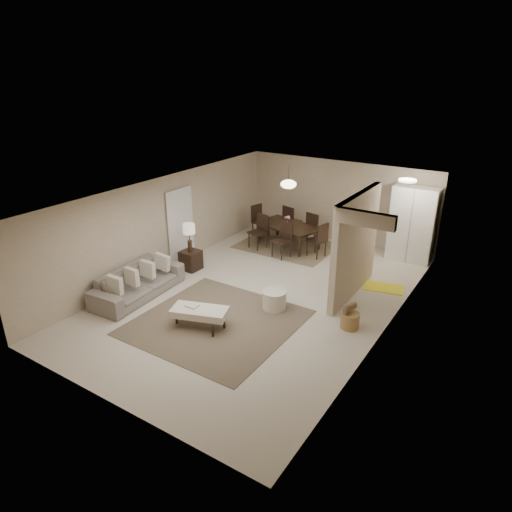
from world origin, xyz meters
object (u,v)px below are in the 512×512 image
Objects in this scene: sofa at (138,282)px; ottoman_bench at (200,312)px; round_pouf at (274,300)px; side_table at (191,260)px; pantry_cabinet at (413,224)px; dining_table at (287,236)px; wicker_basket at (350,320)px.

sofa is 1.88× the size of ottoman_bench.
sofa is at bearing -158.44° from round_pouf.
pantry_cabinet is at bearing 39.03° from side_table.
dining_table is (-3.41, -0.95, -0.71)m from pantry_cabinet.
sofa is 4.57× the size of side_table.
pantry_cabinet is at bearing 46.79° from ottoman_bench.
side_table is 3.20m from dining_table.
side_table is (-2.07, 2.16, -0.07)m from ottoman_bench.
dining_table is (1.39, 4.76, -0.01)m from sofa.
round_pouf is at bearing -51.18° from dining_table.
ottoman_bench is 1.77m from round_pouf.
wicker_basket is (4.80, 1.35, -0.18)m from sofa.
sofa reaches higher than dining_table.
side_table is at bearing 167.73° from round_pouf.
ottoman_bench reaches higher than wicker_basket.
side_table is at bearing 114.66° from ottoman_bench.
round_pouf is at bearing 39.19° from ottoman_bench.
pantry_cabinet is 5.30× the size of wicker_basket.
side_table is 4.78m from wicker_basket.
side_table is 0.94× the size of round_pouf.
ottoman_bench is 3.15m from wicker_basket.
ottoman_bench is at bearing -67.96° from dining_table.
round_pouf is 3.92m from dining_table.
pantry_cabinet is 3.61m from dining_table.
side_table is 1.32× the size of wicker_basket.
wicker_basket is (1.75, 0.15, -0.05)m from round_pouf.
pantry_cabinet is 6.62m from ottoman_bench.
side_table is (-4.75, -3.85, -0.79)m from pantry_cabinet.
sofa is 4.96m from dining_table.
sofa is 6.04× the size of wicker_basket.
dining_table reaches higher than wicker_basket.
dining_table is at bearing 79.04° from ottoman_bench.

